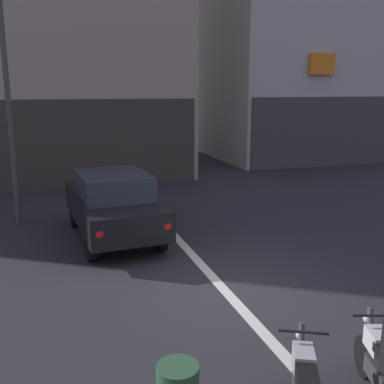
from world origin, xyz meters
name	(u,v)px	position (x,y,z in m)	size (l,w,h in m)	color
ground_plane	(225,291)	(0.00, 0.00, 0.00)	(120.00, 120.00, 0.00)	#2B2B30
lane_centre_line	(150,209)	(0.00, 6.00, 0.00)	(0.20, 18.00, 0.01)	silver
car_black_crossing_near	(113,203)	(-1.45, 3.58, 0.89)	(2.01, 4.20, 1.64)	black
street_lamp	(5,70)	(-3.73, 5.66, 4.02)	(0.36, 0.36, 6.59)	#47474C
motorcycle_white_row_left_mid	(383,370)	(0.56, -3.35, 0.46)	(0.68, 1.60, 0.98)	black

